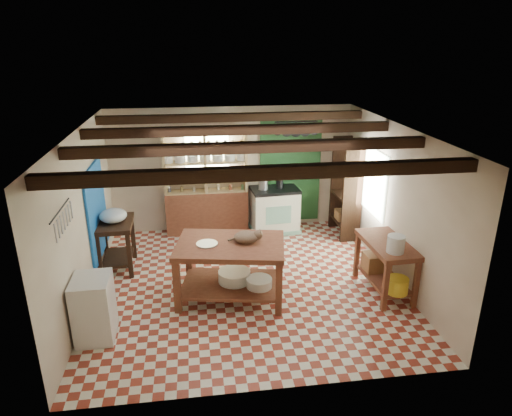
{
  "coord_description": "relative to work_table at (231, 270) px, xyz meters",
  "views": [
    {
      "loc": [
        -0.79,
        -6.71,
        3.88
      ],
      "look_at": [
        0.21,
        0.3,
        1.24
      ],
      "focal_mm": 32.0,
      "sensor_mm": 36.0,
      "label": 1
    }
  ],
  "objects": [
    {
      "name": "kettle_right",
      "position": [
        1.25,
        2.53,
        0.58
      ],
      "size": [
        0.16,
        0.16,
        0.18
      ],
      "primitive_type": "cylinder",
      "rotation": [
        0.0,
        0.0,
        0.08
      ],
      "color": "black",
      "rests_on": "stove"
    },
    {
      "name": "shelving_unit",
      "position": [
        -0.26,
        2.68,
        0.63
      ],
      "size": [
        1.7,
        0.34,
        2.2
      ],
      "primitive_type": "cube",
      "color": "tan",
      "rests_on": "floor"
    },
    {
      "name": "wall_back",
      "position": [
        0.29,
        2.87,
        0.83
      ],
      "size": [
        5.0,
        0.04,
        2.6
      ],
      "primitive_type": "cube",
      "color": "beige",
      "rests_on": "floor"
    },
    {
      "name": "window_back",
      "position": [
        -0.21,
        2.85,
        1.23
      ],
      "size": [
        0.9,
        0.02,
        0.8
      ],
      "primitive_type": "cube",
      "color": "beige",
      "rests_on": "wall_back"
    },
    {
      "name": "white_cabinet",
      "position": [
        -1.93,
        -0.78,
        -0.02
      ],
      "size": [
        0.51,
        0.61,
        0.9
      ],
      "primitive_type": "cube",
      "rotation": [
        0.0,
        0.0,
        0.01
      ],
      "color": "silver",
      "rests_on": "floor"
    },
    {
      "name": "basin_small",
      "position": [
        0.42,
        -0.18,
        -0.15
      ],
      "size": [
        0.47,
        0.47,
        0.14
      ],
      "primitive_type": "cylinder",
      "rotation": [
        0.0,
        0.0,
        -0.18
      ],
      "color": "silver",
      "rests_on": "work_table"
    },
    {
      "name": "pot_rack",
      "position": [
        1.54,
        2.42,
        1.71
      ],
      "size": [
        0.86,
        0.12,
        0.36
      ],
      "primitive_type": "cube",
      "color": "black",
      "rests_on": "ceiling"
    },
    {
      "name": "white_bucket",
      "position": [
        2.43,
        -0.52,
        0.54
      ],
      "size": [
        0.27,
        0.27,
        0.26
      ],
      "primitive_type": "cylinder",
      "rotation": [
        0.0,
        0.0,
        0.04
      ],
      "color": "silver",
      "rests_on": "right_counter"
    },
    {
      "name": "prep_table",
      "position": [
        -1.91,
        1.23,
        -0.02
      ],
      "size": [
        0.64,
        0.91,
        0.9
      ],
      "primitive_type": "cube",
      "rotation": [
        0.0,
        0.0,
        0.03
      ],
      "color": "black",
      "rests_on": "floor"
    },
    {
      "name": "cat",
      "position": [
        0.25,
        0.0,
        0.56
      ],
      "size": [
        0.4,
        0.31,
        0.18
      ],
      "primitive_type": "ellipsoid",
      "rotation": [
        0.0,
        0.0,
        -0.01
      ],
      "color": "#7F624A",
      "rests_on": "work_table"
    },
    {
      "name": "floor",
      "position": [
        0.29,
        0.37,
        -0.48
      ],
      "size": [
        5.0,
        5.0,
        0.02
      ],
      "primitive_type": "cube",
      "color": "maroon",
      "rests_on": "ground"
    },
    {
      "name": "utensil_rail",
      "position": [
        -2.15,
        -0.83,
        1.31
      ],
      "size": [
        0.06,
        0.9,
        0.28
      ],
      "primitive_type": "cube",
      "color": "black",
      "rests_on": "wall_left"
    },
    {
      "name": "right_counter",
      "position": [
        2.47,
        -0.17,
        -0.03
      ],
      "size": [
        0.66,
        1.24,
        0.87
      ],
      "primitive_type": "cube",
      "rotation": [
        0.0,
        0.0,
        0.04
      ],
      "color": "brown",
      "rests_on": "floor"
    },
    {
      "name": "ceiling",
      "position": [
        0.29,
        0.37,
        2.13
      ],
      "size": [
        5.0,
        5.0,
        0.02
      ],
      "primitive_type": "cube",
      "color": "#48494E",
      "rests_on": "wall_back"
    },
    {
      "name": "wicker_basket",
      "position": [
        2.46,
        0.13,
        -0.09
      ],
      "size": [
        0.43,
        0.35,
        0.29
      ],
      "primitive_type": "cube",
      "rotation": [
        0.0,
        0.0,
        0.04
      ],
      "color": "#8D5D39",
      "rests_on": "right_counter"
    },
    {
      "name": "yellow_tub",
      "position": [
        2.49,
        -0.62,
        -0.11
      ],
      "size": [
        0.34,
        0.34,
        0.24
      ],
      "primitive_type": "cylinder",
      "rotation": [
        0.0,
        0.0,
        0.04
      ],
      "color": "gold",
      "rests_on": "right_counter"
    },
    {
      "name": "work_table",
      "position": [
        0.0,
        0.0,
        0.0
      ],
      "size": [
        1.82,
        1.38,
        0.93
      ],
      "primitive_type": "cube",
      "rotation": [
        0.0,
        0.0,
        -0.18
      ],
      "color": "brown",
      "rests_on": "floor"
    },
    {
      "name": "wall_right",
      "position": [
        2.79,
        0.37,
        0.83
      ],
      "size": [
        0.04,
        5.0,
        2.6
      ],
      "primitive_type": "cube",
      "color": "beige",
      "rests_on": "floor"
    },
    {
      "name": "wall_front",
      "position": [
        0.29,
        -2.13,
        0.83
      ],
      "size": [
        5.0,
        0.04,
        2.6
      ],
      "primitive_type": "cube",
      "color": "beige",
      "rests_on": "floor"
    },
    {
      "name": "kettle_left",
      "position": [
        0.9,
        2.5,
        0.6
      ],
      "size": [
        0.21,
        0.21,
        0.22
      ],
      "primitive_type": "cylinder",
      "rotation": [
        0.0,
        0.0,
        0.08
      ],
      "color": "#B7B7BF",
      "rests_on": "stove"
    },
    {
      "name": "tall_rack",
      "position": [
        2.57,
        2.17,
        0.53
      ],
      "size": [
        0.4,
        0.86,
        2.0
      ],
      "primitive_type": "cube",
      "color": "black",
      "rests_on": "floor"
    },
    {
      "name": "steel_tray",
      "position": [
        -0.35,
        0.01,
        0.48
      ],
      "size": [
        0.38,
        0.38,
        0.02
      ],
      "primitive_type": "cylinder",
      "rotation": [
        0.0,
        0.0,
        -0.18
      ],
      "color": "#B7B7BF",
      "rests_on": "work_table"
    },
    {
      "name": "enamel_bowl",
      "position": [
        -1.91,
        1.23,
        0.55
      ],
      "size": [
        0.48,
        0.48,
        0.23
      ],
      "primitive_type": "ellipsoid",
      "rotation": [
        0.0,
        0.0,
        0.03
      ],
      "color": "silver",
      "rests_on": "prep_table"
    },
    {
      "name": "blue_wall_patch",
      "position": [
        -2.18,
        1.27,
        0.63
      ],
      "size": [
        0.04,
        1.4,
        1.6
      ],
      "primitive_type": "cube",
      "color": "#175AAF",
      "rests_on": "wall_left"
    },
    {
      "name": "ceiling_beams",
      "position": [
        0.29,
        0.37,
        2.01
      ],
      "size": [
        5.0,
        3.8,
        0.15
      ],
      "primitive_type": "cube",
      "color": "black",
      "rests_on": "ceiling"
    },
    {
      "name": "wall_left",
      "position": [
        -2.21,
        0.37,
        0.83
      ],
      "size": [
        0.04,
        5.0,
        2.6
      ],
      "primitive_type": "cube",
      "color": "beige",
      "rests_on": "floor"
    },
    {
      "name": "window_right",
      "position": [
        2.77,
        1.37,
        0.93
      ],
      "size": [
        0.02,
        1.3,
        1.2
      ],
      "primitive_type": "cube",
      "color": "beige",
      "rests_on": "wall_right"
    },
    {
      "name": "green_wall_patch",
      "position": [
        1.54,
        2.84,
        0.78
      ],
      "size": [
        1.3,
        0.04,
        2.3
      ],
      "primitive_type": "cube",
      "color": "#1E4B22",
      "rests_on": "wall_back"
    },
    {
      "name": "basin_large",
      "position": [
        0.06,
        0.04,
        -0.13
      ],
      "size": [
        0.6,
        0.6,
        0.18
      ],
      "primitive_type": "cylinder",
      "rotation": [
        0.0,
        0.0,
        -0.18
      ],
      "color": "silver",
      "rests_on": "work_table"
    },
    {
      "name": "stove",
      "position": [
        1.15,
        2.52,
        0.01
      ],
      "size": [
        1.02,
        0.73,
        0.95
      ],
      "primitive_type": "cube",
      "rotation": [
        0.0,
        0.0,
        0.08
      ],
      "color": "white",
      "rests_on": "floor"
    }
  ]
}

